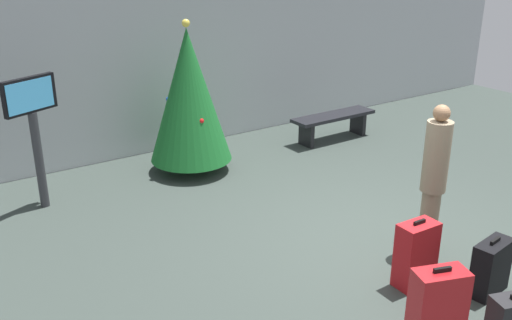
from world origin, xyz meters
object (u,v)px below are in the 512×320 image
Objects in this scene: traveller_0 at (434,175)px; suitcase_0 at (437,310)px; suitcase_4 at (491,268)px; holiday_tree at (189,96)px; flight_info_kiosk at (33,121)px; suitcase_1 at (416,254)px; waiting_bench at (333,120)px.

suitcase_0 is (-1.32, -1.20, -0.56)m from traveller_0.
traveller_0 is at bearing 79.92° from suitcase_4.
holiday_tree reaches higher than suitcase_0.
suitcase_1 is at bearing -57.02° from flight_info_kiosk.
suitcase_1 is (0.40, -4.19, -0.87)m from holiday_tree.
flight_info_kiosk is 2.90× the size of suitcase_4.
waiting_bench is at bearing 64.21° from traveller_0.
suitcase_0 is (2.07, -4.95, -0.84)m from flight_info_kiosk.
traveller_0 is 1.17m from suitcase_4.
holiday_tree is 2.88× the size of suitcase_0.
traveller_0 reaches higher than suitcase_1.
flight_info_kiosk is (-2.30, -0.02, 0.00)m from holiday_tree.
flight_info_kiosk is 5.04m from suitcase_1.
suitcase_0 is at bearing -122.47° from waiting_bench.
suitcase_4 is at bearing -55.56° from flight_info_kiosk.
traveller_0 is 2.16× the size of suitcase_0.
waiting_bench is (5.16, -0.09, -0.86)m from flight_info_kiosk.
flight_info_kiosk is at bearing 124.44° from suitcase_4.
flight_info_kiosk is at bearing 112.69° from suitcase_0.
suitcase_0 is (-0.23, -4.97, -0.83)m from holiday_tree.
traveller_0 is 1.00m from suitcase_1.
suitcase_1 is (0.63, 0.79, -0.03)m from suitcase_0.
holiday_tree is 1.42× the size of waiting_bench.
flight_info_kiosk is 5.07m from traveller_0.
flight_info_kiosk is 2.39× the size of suitcase_1.
holiday_tree is 1.31× the size of flight_info_kiosk.
traveller_0 is 2.85× the size of suitcase_4.
suitcase_0 is at bearing -167.86° from suitcase_4.
waiting_bench is at bearing 58.88° from suitcase_1.
suitcase_0 is 1.09× the size of suitcase_1.
suitcase_4 is at bearing -112.80° from waiting_bench.
holiday_tree is 4.30m from suitcase_1.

